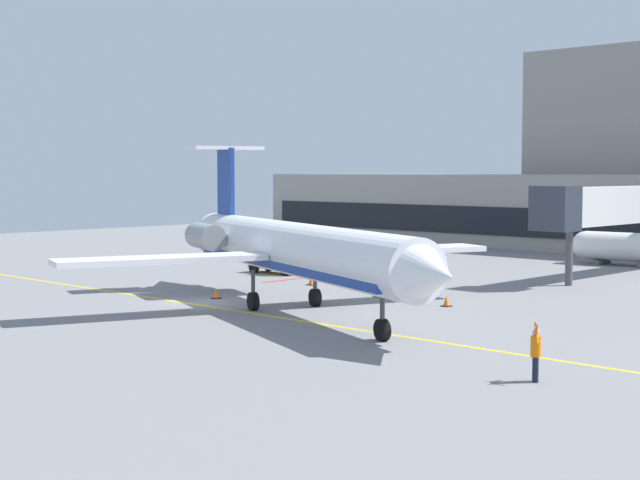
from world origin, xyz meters
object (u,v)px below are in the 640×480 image
pushback_tractor (282,259)px  marshaller (536,352)px  regional_jet (290,249)px  belt_loader (229,243)px  fuel_tank (624,247)px

pushback_tractor → marshaller: 34.30m
regional_jet → belt_loader: regional_jet is taller
pushback_tractor → belt_loader: pushback_tractor is taller
fuel_tank → regional_jet: bearing=-92.6°
pushback_tractor → belt_loader: bearing=152.1°
regional_jet → pushback_tractor: (-12.48, 11.34, -2.03)m
regional_jet → marshaller: size_ratio=14.49×
pushback_tractor → fuel_tank: bearing=56.6°
pushback_tractor → fuel_tank: (13.93, 21.10, 0.35)m
pushback_tractor → marshaller: size_ratio=2.11×
regional_jet → pushback_tractor: regional_jet is taller
regional_jet → marshaller: bearing=-18.1°
regional_jet → fuel_tank: (1.45, 32.45, -1.68)m
belt_loader → marshaller: (44.06, -24.56, 0.03)m
belt_loader → fuel_tank: bearing=25.7°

